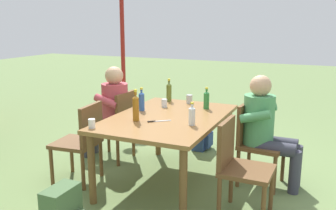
{
  "coord_description": "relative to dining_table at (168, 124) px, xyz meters",
  "views": [
    {
      "loc": [
        -3.44,
        -1.52,
        1.73
      ],
      "look_at": [
        0.0,
        0.0,
        0.86
      ],
      "focal_mm": 39.69,
      "sensor_mm": 36.0,
      "label": 1
    }
  ],
  "objects": [
    {
      "name": "person_in_white_shirt",
      "position": [
        0.37,
        0.95,
        -0.01
      ],
      "size": [
        0.47,
        0.61,
        1.18
      ],
      "color": "#B7424C",
      "rests_on": "ground_plane"
    },
    {
      "name": "person_in_plaid_shirt",
      "position": [
        0.37,
        -0.95,
        -0.01
      ],
      "size": [
        0.47,
        0.61,
        1.18
      ],
      "color": "#4C935B",
      "rests_on": "ground_plane"
    },
    {
      "name": "lamp_post",
      "position": [
        2.69,
        2.13,
        1.42
      ],
      "size": [
        0.56,
        0.2,
        2.96
      ],
      "color": "maroon",
      "rests_on": "ground_plane"
    },
    {
      "name": "chair_near_right",
      "position": [
        0.37,
        -0.84,
        -0.17
      ],
      "size": [
        0.48,
        0.48,
        0.87
      ],
      "color": "brown",
      "rests_on": "ground_plane"
    },
    {
      "name": "chair_far_right",
      "position": [
        0.36,
        0.84,
        -0.17
      ],
      "size": [
        0.44,
        0.44,
        0.87
      ],
      "color": "brown",
      "rests_on": "ground_plane"
    },
    {
      "name": "chair_far_left",
      "position": [
        -0.36,
        0.84,
        -0.17
      ],
      "size": [
        0.48,
        0.48,
        0.87
      ],
      "color": "brown",
      "rests_on": "ground_plane"
    },
    {
      "name": "bottle_amber",
      "position": [
        -0.29,
        0.22,
        0.22
      ],
      "size": [
        0.06,
        0.06,
        0.32
      ],
      "color": "#996019",
      "rests_on": "dining_table"
    },
    {
      "name": "dining_table",
      "position": [
        0.0,
        0.0,
        0.0
      ],
      "size": [
        1.62,
        1.09,
        0.74
      ],
      "color": "olive",
      "rests_on": "ground_plane"
    },
    {
      "name": "chair_near_left",
      "position": [
        -0.36,
        -0.84,
        -0.17
      ],
      "size": [
        0.45,
        0.45,
        0.87
      ],
      "color": "brown",
      "rests_on": "ground_plane"
    },
    {
      "name": "cup_glass",
      "position": [
        0.36,
        0.21,
        0.13
      ],
      "size": [
        0.07,
        0.07,
        0.09
      ],
      "primitive_type": "cylinder",
      "color": "silver",
      "rests_on": "dining_table"
    },
    {
      "name": "bottle_olive",
      "position": [
        0.68,
        0.29,
        0.2
      ],
      "size": [
        0.06,
        0.06,
        0.28
      ],
      "color": "#566623",
      "rests_on": "dining_table"
    },
    {
      "name": "table_knife",
      "position": [
        -0.24,
        0.01,
        0.08
      ],
      "size": [
        0.17,
        0.2,
        0.01
      ],
      "color": "silver",
      "rests_on": "dining_table"
    },
    {
      "name": "backpack_by_far_side",
      "position": [
        1.17,
        0.02,
        -0.45
      ],
      "size": [
        0.3,
        0.22,
        0.43
      ],
      "color": "#2D4784",
      "rests_on": "ground_plane"
    },
    {
      "name": "bottle_clear",
      "position": [
        -0.21,
        -0.34,
        0.18
      ],
      "size": [
        0.06,
        0.06,
        0.22
      ],
      "color": "white",
      "rests_on": "dining_table"
    },
    {
      "name": "bottle_green",
      "position": [
        0.48,
        -0.26,
        0.19
      ],
      "size": [
        0.06,
        0.06,
        0.25
      ],
      "color": "#287A38",
      "rests_on": "dining_table"
    },
    {
      "name": "ground_plane",
      "position": [
        0.0,
        0.0,
        -0.66
      ],
      "size": [
        24.0,
        24.0,
        0.0
      ],
      "primitive_type": "plane",
      "color": "#6B844C"
    },
    {
      "name": "cup_steel",
      "position": [
        0.66,
        0.01,
        0.13
      ],
      "size": [
        0.07,
        0.07,
        0.1
      ],
      "primitive_type": "cylinder",
      "color": "#B2B7BC",
      "rests_on": "dining_table"
    },
    {
      "name": "bottle_blue",
      "position": [
        0.11,
        0.37,
        0.19
      ],
      "size": [
        0.06,
        0.06,
        0.26
      ],
      "color": "#2D56A3",
      "rests_on": "dining_table"
    },
    {
      "name": "cup_white",
      "position": [
        -0.68,
        0.47,
        0.12
      ],
      "size": [
        0.06,
        0.06,
        0.09
      ],
      "primitive_type": "cylinder",
      "color": "white",
      "rests_on": "dining_table"
    }
  ]
}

